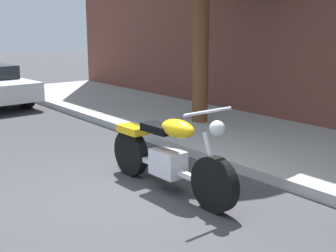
{
  "coord_description": "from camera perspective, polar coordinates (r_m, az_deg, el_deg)",
  "views": [
    {
      "loc": [
        4.19,
        -2.65,
        2.03
      ],
      "look_at": [
        0.06,
        0.57,
        0.83
      ],
      "focal_mm": 47.41,
      "sensor_mm": 36.0,
      "label": 1
    }
  ],
  "objects": [
    {
      "name": "ground_plane",
      "position": [
        5.35,
        -5.25,
        -9.48
      ],
      "size": [
        60.0,
        60.0,
        0.0
      ],
      "primitive_type": "plane",
      "color": "#38383D"
    },
    {
      "name": "motorcycle",
      "position": [
        5.47,
        0.02,
        -3.86
      ],
      "size": [
        2.25,
        0.7,
        1.13
      ],
      "color": "black",
      "rests_on": "ground"
    },
    {
      "name": "sidewalk",
      "position": [
        7.47,
        15.99,
        -2.86
      ],
      "size": [
        19.53,
        2.96,
        0.14
      ],
      "primitive_type": "cube",
      "color": "#A0A0A0",
      "rests_on": "ground"
    }
  ]
}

